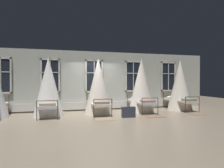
{
  "coord_description": "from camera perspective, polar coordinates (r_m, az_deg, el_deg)",
  "views": [
    {
      "loc": [
        -1.73,
        -8.55,
        1.51
      ],
      "look_at": [
        0.65,
        0.18,
        1.37
      ],
      "focal_mm": 30.87,
      "sensor_mm": 36.0,
      "label": 1
    }
  ],
  "objects": [
    {
      "name": "rug_third",
      "position": [
        7.71,
        -2.03,
        -10.36
      ],
      "size": [
        0.81,
        0.57,
        0.01
      ],
      "primitive_type": "cube",
      "rotation": [
        0.0,
        0.0,
        0.01
      ],
      "color": "#8E7A5B",
      "rests_on": "ground"
    },
    {
      "name": "cot_fifth",
      "position": [
        10.68,
        19.47,
        -0.44
      ],
      "size": [
        1.28,
        2.01,
        2.63
      ],
      "rotation": [
        0.0,
        0.0,
        1.57
      ],
      "color": "#4C3323",
      "rests_on": "ground"
    },
    {
      "name": "cot_fourth",
      "position": [
        9.55,
        8.69,
        -0.5
      ],
      "size": [
        1.28,
        2.02,
        2.64
      ],
      "rotation": [
        0.0,
        0.0,
        1.55
      ],
      "color": "#4C3323",
      "rests_on": "ground"
    },
    {
      "name": "rug_fifth",
      "position": [
        9.65,
        24.15,
        -8.15
      ],
      "size": [
        0.81,
        0.57,
        0.01
      ],
      "primitive_type": "cube",
      "rotation": [
        0.0,
        0.0,
        -0.01
      ],
      "color": "brown",
      "rests_on": "ground"
    },
    {
      "name": "rug_fourth",
      "position": [
        8.46,
        12.59,
        -9.37
      ],
      "size": [
        0.81,
        0.57,
        0.01
      ],
      "primitive_type": "cube",
      "rotation": [
        0.0,
        0.0,
        0.01
      ],
      "color": "brown",
      "rests_on": "ground"
    },
    {
      "name": "window_bank",
      "position": [
        10.01,
        -5.29,
        -2.53
      ],
      "size": [
        9.57,
        0.1,
        2.53
      ],
      "color": "black",
      "rests_on": "ground"
    },
    {
      "name": "cot_third",
      "position": [
        8.89,
        -4.09,
        -0.81
      ],
      "size": [
        1.28,
        2.01,
        2.57
      ],
      "rotation": [
        0.0,
        0.0,
        1.57
      ],
      "color": "#4C3323",
      "rests_on": "ground"
    },
    {
      "name": "ground",
      "position": [
        8.86,
        -3.83,
        -8.91
      ],
      "size": [
        24.13,
        24.13,
        0.0
      ],
      "primitive_type": "plane",
      "color": "gray"
    },
    {
      "name": "cot_second",
      "position": [
        8.74,
        -18.31,
        -0.96
      ],
      "size": [
        1.28,
        2.01,
        2.55
      ],
      "rotation": [
        0.0,
        0.0,
        1.58
      ],
      "color": "#4C3323",
      "rests_on": "ground"
    },
    {
      "name": "back_wall_with_windows",
      "position": [
        10.11,
        -5.42,
        0.97
      ],
      "size": [
        13.07,
        0.1,
        3.04
      ],
      "primitive_type": "cube",
      "color": "#B2B7AD",
      "rests_on": "ground"
    },
    {
      "name": "suitcase_dark",
      "position": [
        8.09,
        4.9,
        -8.26
      ],
      "size": [
        0.57,
        0.24,
        0.47
      ],
      "rotation": [
        0.0,
        0.0,
        -0.06
      ],
      "color": "#2D3342",
      "rests_on": "ground"
    }
  ]
}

